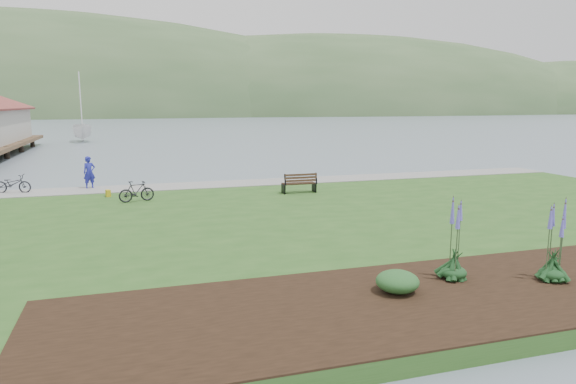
# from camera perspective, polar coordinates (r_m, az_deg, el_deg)

# --- Properties ---
(ground) EXTENTS (600.00, 600.00, 0.00)m
(ground) POSITION_cam_1_polar(r_m,az_deg,el_deg) (20.60, 2.53, -2.82)
(ground) COLOR slate
(ground) RESTS_ON ground
(lawn) EXTENTS (34.00, 20.00, 0.40)m
(lawn) POSITION_cam_1_polar(r_m,az_deg,el_deg) (18.73, 4.59, -3.50)
(lawn) COLOR #274F1C
(lawn) RESTS_ON ground
(shoreline_path) EXTENTS (34.00, 2.20, 0.03)m
(shoreline_path) POSITION_cam_1_polar(r_m,az_deg,el_deg) (27.01, -2.38, 1.12)
(shoreline_path) COLOR gray
(shoreline_path) RESTS_ON lawn
(garden_bed) EXTENTS (24.00, 4.40, 0.04)m
(garden_bed) POSITION_cam_1_polar(r_m,az_deg,el_deg) (13.99, 28.78, -8.45)
(garden_bed) COLOR black
(garden_bed) RESTS_ON lawn
(far_hillside) EXTENTS (580.00, 80.00, 38.00)m
(far_hillside) POSITION_cam_1_polar(r_m,az_deg,el_deg) (190.86, -9.15, 8.39)
(far_hillside) COLOR #395731
(far_hillside) RESTS_ON ground
(park_bench) EXTENTS (1.56, 0.64, 0.96)m
(park_bench) POSITION_cam_1_polar(r_m,az_deg,el_deg) (23.72, 1.30, 1.03)
(park_bench) COLOR black
(park_bench) RESTS_ON lawn
(person) EXTENTS (0.80, 0.69, 1.85)m
(person) POSITION_cam_1_polar(r_m,az_deg,el_deg) (26.68, -21.23, 2.32)
(person) COLOR navy
(person) RESTS_ON lawn
(bicycle_a) EXTENTS (0.98, 1.75, 0.87)m
(bicycle_a) POSITION_cam_1_polar(r_m,az_deg,el_deg) (26.90, -28.27, 0.81)
(bicycle_a) COLOR black
(bicycle_a) RESTS_ON lawn
(bicycle_b) EXTENTS (0.76, 1.54, 0.89)m
(bicycle_b) POSITION_cam_1_polar(r_m,az_deg,el_deg) (22.53, -16.49, 0.07)
(bicycle_b) COLOR black
(bicycle_b) RESTS_ON lawn
(sailboat) EXTENTS (10.53, 10.69, 25.71)m
(sailboat) POSITION_cam_1_polar(r_m,az_deg,el_deg) (65.24, -21.79, 5.20)
(sailboat) COLOR silver
(sailboat) RESTS_ON ground
(pannier) EXTENTS (0.25, 0.32, 0.30)m
(pannier) POSITION_cam_1_polar(r_m,az_deg,el_deg) (24.21, -19.35, -0.13)
(pannier) COLOR gold
(pannier) RESTS_ON lawn
(echium_0) EXTENTS (0.62, 0.62, 2.07)m
(echium_0) POSITION_cam_1_polar(r_m,az_deg,el_deg) (13.41, 27.53, -5.29)
(echium_0) COLOR #133418
(echium_0) RESTS_ON garden_bed
(echium_4) EXTENTS (0.62, 0.62, 2.35)m
(echium_4) POSITION_cam_1_polar(r_m,az_deg,el_deg) (12.61, 18.07, -5.22)
(echium_4) COLOR #133418
(echium_4) RESTS_ON garden_bed
(shrub_0) EXTENTS (0.95, 0.95, 0.47)m
(shrub_0) POSITION_cam_1_polar(r_m,az_deg,el_deg) (11.61, 12.06, -9.70)
(shrub_0) COLOR #1E4C21
(shrub_0) RESTS_ON garden_bed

